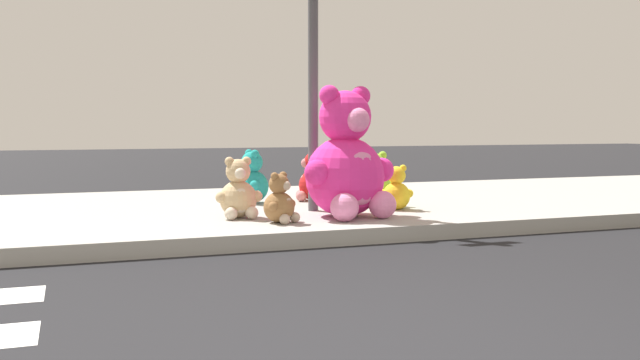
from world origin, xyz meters
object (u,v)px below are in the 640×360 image
Objects in this scene: sign_pole at (313,53)px; plush_pink_large at (347,165)px; plush_brown at (280,203)px; plush_lime at (375,184)px; plush_teal at (251,182)px; plush_tan at (239,194)px; plush_yellow at (396,192)px; plush_red at (313,180)px.

sign_pole is 2.41× the size of plush_pink_large.
plush_brown is at bearing -127.79° from sign_pole.
plush_lime is (0.69, 0.84, -0.28)m from plush_pink_large.
plush_tan is at bearing -109.37° from plush_teal.
plush_pink_large reaches higher than plush_yellow.
plush_teal is 1.29× the size of plush_yellow.
plush_brown is 1.61m from plush_yellow.
plush_tan is 1.84m from plush_lime.
plush_teal is 0.79m from plush_red.
plush_teal is at bearing 70.63° from plush_tan.
plush_yellow is (1.51, 0.57, 0.00)m from plush_brown.
sign_pole reaches higher than plush_lime.
plush_pink_large is 2.73× the size of plush_brown.
plush_brown is (-0.15, -1.73, -0.06)m from plush_teal.
plush_teal is at bearing 115.88° from sign_pole.
plush_pink_large is at bearing -14.65° from plush_tan.
plush_pink_large is 1.12m from plush_lime.
sign_pole reaches higher than plush_brown.
plush_yellow is at bearing 3.09° from plush_tan.
plush_red is at bearing 126.43° from plush_lime.
plush_red is 1.27× the size of plush_yellow.
plush_red is at bearing 115.96° from plush_yellow.
plush_tan is at bearing 121.63° from plush_brown.
plush_tan is (-0.90, -0.31, -1.45)m from sign_pole.
plush_brown is (-1.46, -1.04, -0.06)m from plush_lime.
plush_pink_large is 2.16× the size of plush_tan.
plush_red is at bearing 83.59° from plush_pink_large.
sign_pole is at bearing -163.55° from plush_lime.
plush_brown is at bearing -144.56° from plush_lime.
plush_teal reaches higher than plush_red.
plush_teal is 1.79m from plush_yellow.
plush_tan is 1.24× the size of plush_yellow.
plush_lime is 1.26× the size of plush_yellow.
sign_pole is 1.76m from plush_yellow.
plush_teal is at bearing 85.05° from plush_brown.
plush_tan reaches higher than plush_yellow.
plush_lime is at bearing 96.20° from plush_yellow.
plush_tan is at bearing -176.91° from plush_yellow.
plush_pink_large is (0.16, -0.59, -1.17)m from sign_pole.
plush_teal reaches higher than plush_lime.
plush_yellow reaches higher than plush_brown.
plush_pink_large reaches higher than plush_lime.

